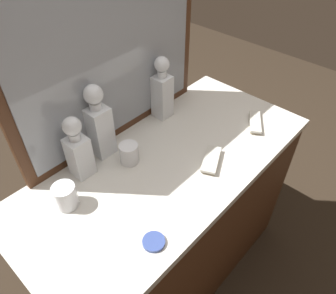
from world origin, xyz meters
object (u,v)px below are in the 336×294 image
(crystal_tumbler_right, at_px, (66,197))
(crystal_decanter_right, at_px, (99,127))
(crystal_decanter_far_left, at_px, (162,93))
(silver_brush_front, at_px, (255,123))
(porcelain_dish, at_px, (154,242))
(silver_brush_far_right, at_px, (211,160))
(crystal_tumbler_center, at_px, (129,154))
(crystal_decanter_left, at_px, (79,152))

(crystal_tumbler_right, bearing_deg, crystal_decanter_right, 25.32)
(crystal_decanter_far_left, bearing_deg, crystal_tumbler_right, -169.21)
(silver_brush_front, distance_m, porcelain_dish, 0.76)
(crystal_tumbler_right, distance_m, porcelain_dish, 0.35)
(crystal_decanter_far_left, relative_size, silver_brush_far_right, 1.84)
(silver_brush_far_right, bearing_deg, porcelain_dish, -168.56)
(crystal_tumbler_center, height_order, silver_brush_far_right, crystal_tumbler_center)
(crystal_tumbler_center, distance_m, crystal_tumbler_right, 0.30)
(silver_brush_far_right, relative_size, silver_brush_front, 1.02)
(crystal_decanter_left, height_order, silver_brush_far_right, crystal_decanter_left)
(crystal_decanter_left, height_order, crystal_decanter_far_left, crystal_decanter_far_left)
(silver_brush_front, relative_size, porcelain_dish, 2.14)
(crystal_decanter_far_left, relative_size, crystal_tumbler_center, 3.57)
(porcelain_dish, bearing_deg, crystal_tumbler_right, 106.22)
(crystal_decanter_right, xyz_separation_m, silver_brush_far_right, (0.25, -0.37, -0.12))
(crystal_decanter_left, bearing_deg, porcelain_dish, -94.94)
(silver_brush_front, bearing_deg, crystal_tumbler_right, 163.62)
(crystal_decanter_left, distance_m, crystal_decanter_far_left, 0.49)
(silver_brush_front, xyz_separation_m, porcelain_dish, (-0.76, -0.08, -0.01))
(crystal_tumbler_right, xyz_separation_m, silver_brush_far_right, (0.52, -0.25, -0.03))
(crystal_tumbler_center, bearing_deg, crystal_tumbler_right, -179.81)
(crystal_decanter_left, relative_size, silver_brush_far_right, 1.62)
(crystal_decanter_right, bearing_deg, crystal_tumbler_right, -154.68)
(crystal_tumbler_center, relative_size, porcelain_dish, 1.13)
(silver_brush_far_right, relative_size, porcelain_dish, 2.19)
(crystal_decanter_right, bearing_deg, silver_brush_far_right, -55.99)
(crystal_decanter_left, relative_size, crystal_tumbler_right, 2.88)
(crystal_decanter_left, height_order, porcelain_dish, crystal_decanter_left)
(crystal_decanter_right, relative_size, porcelain_dish, 4.29)
(crystal_decanter_right, relative_size, crystal_tumbler_center, 3.80)
(crystal_decanter_far_left, distance_m, crystal_tumbler_center, 0.35)
(crystal_tumbler_center, bearing_deg, crystal_decanter_left, 152.08)
(crystal_decanter_far_left, xyz_separation_m, porcelain_dish, (-0.52, -0.45, -0.12))
(crystal_decanter_right, distance_m, crystal_tumbler_right, 0.31)
(silver_brush_front, bearing_deg, silver_brush_far_right, 179.78)
(crystal_decanter_left, height_order, crystal_tumbler_center, crystal_decanter_left)
(crystal_decanter_far_left, height_order, crystal_tumbler_right, crystal_decanter_far_left)
(crystal_decanter_far_left, height_order, crystal_tumbler_center, crystal_decanter_far_left)
(crystal_tumbler_center, height_order, porcelain_dish, crystal_tumbler_center)
(crystal_decanter_left, xyz_separation_m, silver_brush_far_right, (0.38, -0.34, -0.09))
(crystal_decanter_left, height_order, silver_brush_front, crystal_decanter_left)
(crystal_decanter_left, bearing_deg, crystal_decanter_right, 15.34)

